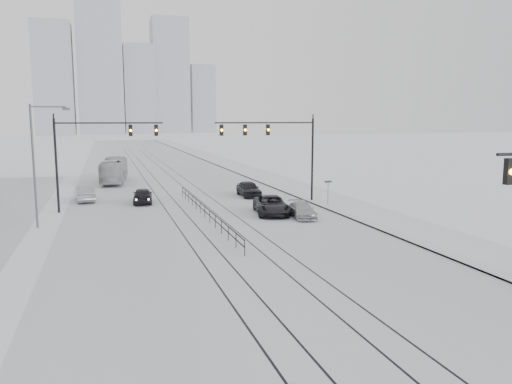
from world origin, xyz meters
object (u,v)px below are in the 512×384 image
object	(u,v)px
sedan_nb_right	(302,210)
box_truck	(114,171)
sedan_nb_far	(249,189)
sedan_sb_inner	(143,196)
sedan_sb_outer	(85,194)
sedan_nb_front	(271,205)

from	to	relation	value
sedan_nb_right	box_truck	size ratio (longest dim) A/B	0.38
sedan_nb_far	sedan_nb_right	bearing A→B (deg)	-84.38
sedan_nb_right	sedan_nb_far	world-z (taller)	sedan_nb_far
sedan_sb_inner	box_truck	world-z (taller)	box_truck
sedan_nb_far	box_truck	world-z (taller)	box_truck
sedan_sb_outer	sedan_nb_right	size ratio (longest dim) A/B	1.11
sedan_sb_inner	sedan_nb_front	bearing A→B (deg)	143.35
sedan_sb_inner	box_truck	size ratio (longest dim) A/B	0.40
sedan_sb_inner	sedan_sb_outer	size ratio (longest dim) A/B	0.94
sedan_sb_inner	sedan_nb_right	xyz separation A→B (m)	(11.82, -10.96, -0.13)
box_truck	sedan_nb_right	bearing A→B (deg)	122.63
sedan_sb_inner	sedan_sb_outer	xyz separation A→B (m)	(-5.30, 2.79, 0.02)
sedan_nb_far	box_truck	distance (m)	20.66
sedan_nb_right	sedan_nb_front	bearing A→B (deg)	139.46
sedan_nb_right	sedan_sb_outer	bearing A→B (deg)	149.22
sedan_sb_inner	sedan_sb_outer	distance (m)	5.98
sedan_sb_inner	sedan_nb_far	distance (m)	10.89
sedan_nb_front	sedan_nb_far	distance (m)	10.04
sedan_sb_inner	sedan_sb_outer	world-z (taller)	sedan_sb_outer
sedan_nb_front	box_truck	bearing A→B (deg)	124.66
sedan_nb_front	sedan_nb_right	bearing A→B (deg)	-38.86
sedan_sb_outer	sedan_nb_front	xyz separation A→B (m)	(15.20, -11.57, 0.00)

